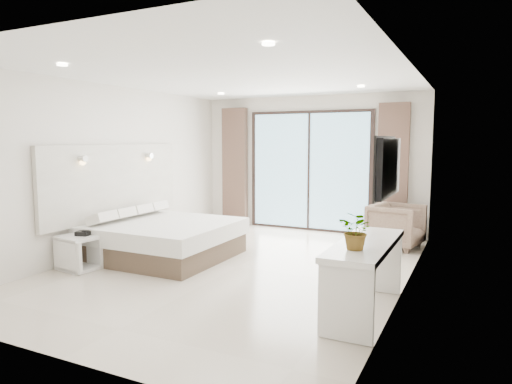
% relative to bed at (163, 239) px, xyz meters
% --- Properties ---
extents(ground, '(6.20, 6.20, 0.00)m').
position_rel_bed_xyz_m(ground, '(1.31, 0.00, -0.29)').
color(ground, beige).
rests_on(ground, ground).
extents(room_shell, '(4.62, 6.22, 2.72)m').
position_rel_bed_xyz_m(room_shell, '(1.11, 0.73, 1.29)').
color(room_shell, silver).
rests_on(room_shell, ground).
extents(bed, '(2.00, 1.91, 0.70)m').
position_rel_bed_xyz_m(bed, '(0.00, 0.00, 0.00)').
color(bed, brown).
rests_on(bed, ground).
extents(nightstand, '(0.58, 0.51, 0.48)m').
position_rel_bed_xyz_m(nightstand, '(-0.65, -1.09, -0.05)').
color(nightstand, white).
rests_on(nightstand, ground).
extents(phone, '(0.21, 0.18, 0.06)m').
position_rel_bed_xyz_m(phone, '(-0.61, -1.03, 0.22)').
color(phone, black).
rests_on(phone, nightstand).
extents(console_desk, '(0.53, 1.69, 0.77)m').
position_rel_bed_xyz_m(console_desk, '(3.35, -0.97, 0.27)').
color(console_desk, white).
rests_on(console_desk, ground).
extents(plant, '(0.45, 0.47, 0.29)m').
position_rel_bed_xyz_m(plant, '(3.35, -1.36, 0.62)').
color(plant, '#33662D').
rests_on(plant, console_desk).
extents(armchair, '(0.89, 0.93, 0.82)m').
position_rel_bed_xyz_m(armchair, '(3.16, 2.27, 0.12)').
color(armchair, '#7D6952').
rests_on(armchair, ground).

